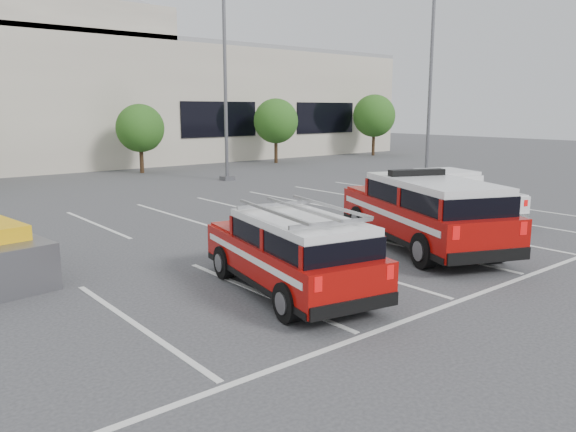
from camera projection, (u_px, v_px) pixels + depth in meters
name	position (u px, v px, depth m)	size (l,w,h in m)	color
ground	(353.00, 270.00, 13.10)	(120.00, 120.00, 0.00)	#353538
stall_markings	(243.00, 236.00, 16.52)	(23.00, 15.00, 0.01)	silver
convention_building	(4.00, 93.00, 36.52)	(60.00, 16.99, 13.20)	beige
tree_mid_right	(141.00, 130.00, 32.54)	(2.77, 2.77, 3.99)	#3F2B19
tree_right	(276.00, 123.00, 38.72)	(3.07, 3.07, 4.42)	#3F2B19
tree_far_right	(374.00, 117.00, 44.91)	(3.37, 3.37, 4.85)	#3F2B19
light_pole_mid	(225.00, 79.00, 28.64)	(0.90, 0.60, 10.24)	#59595E
light_pole_right	(430.00, 80.00, 29.69)	(0.90, 0.60, 10.24)	#59595E
fire_chief_suv	(424.00, 217.00, 14.99)	(4.29, 6.27, 2.08)	#930A07
white_pickup	(452.00, 199.00, 19.38)	(3.36, 5.48, 1.59)	silver
ladder_suv	(292.00, 258.00, 11.33)	(2.69, 4.91, 1.83)	#930A07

